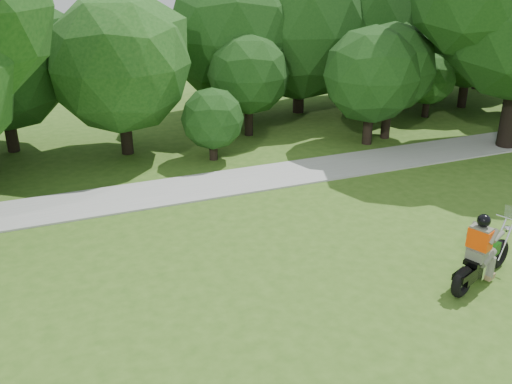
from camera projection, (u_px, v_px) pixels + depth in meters
ground at (392, 298)px, 13.38m from camera, size 100.00×100.00×0.00m
walkway at (263, 177)px, 20.18m from camera, size 60.00×2.20×0.06m
tree_line at (248, 43)px, 25.02m from camera, size 40.10×12.01×7.55m
chopper_motorcycle at (481, 258)px, 13.68m from camera, size 2.61×1.43×1.93m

